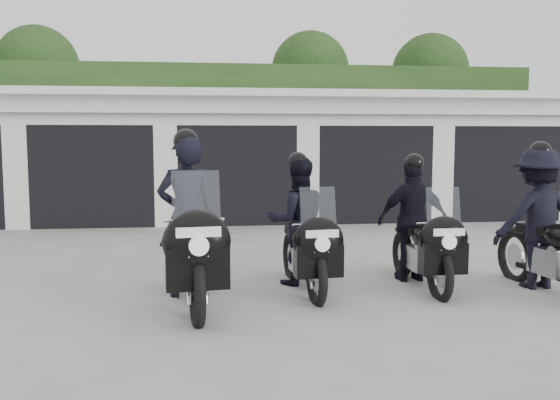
{
  "coord_description": "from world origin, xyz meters",
  "views": [
    {
      "loc": [
        -0.54,
        -7.51,
        1.88
      ],
      "look_at": [
        0.38,
        0.63,
        1.05
      ],
      "focal_mm": 38.0,
      "sensor_mm": 36.0,
      "label": 1
    }
  ],
  "objects": [
    {
      "name": "ground",
      "position": [
        0.0,
        0.0,
        0.0
      ],
      "size": [
        80.0,
        80.0,
        0.0
      ],
      "primitive_type": "plane",
      "color": "#9B9B96",
      "rests_on": "ground"
    },
    {
      "name": "garage_block",
      "position": [
        -0.0,
        8.06,
        1.42
      ],
      "size": [
        16.4,
        6.8,
        2.96
      ],
      "color": "silver",
      "rests_on": "ground"
    },
    {
      "name": "background_vegetation",
      "position": [
        0.37,
        12.92,
        2.77
      ],
      "size": [
        20.0,
        3.9,
        5.8
      ],
      "color": "#1A3513",
      "rests_on": "ground"
    },
    {
      "name": "police_bike_a",
      "position": [
        -0.82,
        -0.71,
        0.82
      ],
      "size": [
        0.89,
        2.38,
        2.08
      ],
      "rotation": [
        0.0,
        0.0,
        0.12
      ],
      "color": "black",
      "rests_on": "ground"
    },
    {
      "name": "police_bike_b",
      "position": [
        0.56,
        -0.12,
        0.75
      ],
      "size": [
        0.86,
        2.05,
        1.78
      ],
      "rotation": [
        0.0,
        0.0,
        0.09
      ],
      "color": "black",
      "rests_on": "ground"
    },
    {
      "name": "police_bike_c",
      "position": [
        2.11,
        -0.1,
        0.74
      ],
      "size": [
        0.96,
        2.02,
        1.76
      ],
      "rotation": [
        0.0,
        0.0,
        0.02
      ],
      "color": "black",
      "rests_on": "ground"
    },
    {
      "name": "police_bike_d",
      "position": [
        3.57,
        -0.64,
        0.82
      ],
      "size": [
        1.21,
        2.21,
        1.93
      ],
      "rotation": [
        0.0,
        0.0,
        0.11
      ],
      "color": "black",
      "rests_on": "ground"
    }
  ]
}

